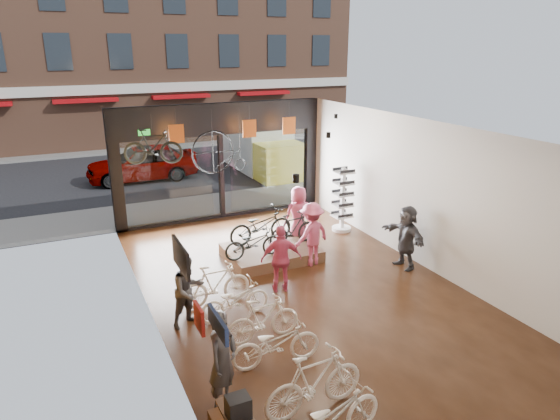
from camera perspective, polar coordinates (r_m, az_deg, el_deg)
ground_plane at (r=11.94m, az=2.90°, el=-9.40°), size 7.00×12.00×0.04m
ceiling at (r=10.71m, az=3.23°, el=9.10°), size 7.00×12.00×0.04m
wall_left at (r=10.11m, az=-14.90°, el=-3.39°), size 0.04×12.00×3.80m
wall_right at (r=13.14m, az=16.75°, el=1.49°), size 0.04×12.00×3.80m
wall_back at (r=7.01m, az=27.70°, el=-15.29°), size 7.00×0.04×3.80m
storefront at (r=16.51m, az=-6.79°, el=5.51°), size 7.00×0.26×3.80m
exit_sign at (r=15.61m, az=-15.28°, el=8.55°), size 0.35×0.06×0.18m
street_road at (r=25.43m, az=-13.13°, el=5.29°), size 30.00×18.00×0.02m
sidewalk_near at (r=18.10m, az=-7.78°, el=0.57°), size 30.00×2.40×0.12m
sidewalk_far at (r=29.27m, az=-14.85°, el=6.97°), size 30.00×2.00×0.12m
opposite_building at (r=31.25m, az=-16.87°, el=20.32°), size 26.00×5.00×14.00m
street_car at (r=22.11m, az=-15.47°, el=5.27°), size 4.58×1.84×1.56m
box_truck at (r=22.51m, az=-1.92°, el=7.22°), size 2.01×6.04×2.38m
floor_bike_0 at (r=7.75m, az=5.87°, el=-22.62°), size 1.87×0.89×0.94m
floor_bike_1 at (r=8.26m, az=3.95°, el=-19.04°), size 1.78×0.59×1.06m
floor_bike_2 at (r=9.28m, az=-0.46°, el=-15.01°), size 1.70×0.73×0.87m
floor_bike_3 at (r=9.95m, az=-1.95°, el=-12.38°), size 1.52×0.43×0.91m
floor_bike_4 at (r=10.75m, az=-5.19°, el=-10.23°), size 1.58×0.64×0.82m
floor_bike_5 at (r=11.27m, az=-7.37°, el=-8.46°), size 1.62×0.49×0.97m
display_platform at (r=13.65m, az=-1.04°, el=-4.89°), size 2.40×1.80×0.30m
display_bike_left at (r=12.85m, az=-3.07°, el=-3.76°), size 1.55×0.55×0.81m
display_bike_mid at (r=13.61m, az=1.49°, el=-2.22°), size 1.56×0.64×0.91m
display_bike_right at (r=13.78m, az=-2.22°, el=-1.81°), size 1.90×0.76×0.98m
customer_0 at (r=8.20m, az=-6.57°, el=-16.64°), size 0.74×0.71×1.71m
customer_1 at (r=10.48m, az=-10.43°, el=-9.03°), size 0.91×0.82×1.55m
customer_2 at (r=11.63m, az=0.14°, el=-5.60°), size 1.03×0.65×1.63m
customer_3 at (r=13.02m, az=3.65°, el=-2.78°), size 1.23×0.90×1.70m
customer_4 at (r=14.41m, az=2.12°, el=-0.61°), size 0.88×0.60×1.71m
customer_5 at (r=13.25m, az=14.22°, el=-3.01°), size 0.53×1.56×1.67m
sunglasses_rack at (r=15.48m, az=7.16°, el=1.19°), size 0.63×0.53×2.01m
wall_merch at (r=7.37m, az=-8.03°, el=-16.94°), size 0.40×2.40×2.60m
penny_farthing at (r=14.89m, az=-6.68°, el=6.47°), size 1.60×0.06×1.28m
hung_bike at (r=13.99m, az=-14.31°, el=7.03°), size 1.64×0.93×0.95m
jersey_left at (r=15.11m, az=-11.75°, el=8.51°), size 0.45×0.03×0.55m
jersey_mid at (r=15.80m, az=-3.51°, el=9.27°), size 0.45×0.03×0.55m
jersey_right at (r=16.35m, az=1.04°, el=9.61°), size 0.45×0.03×0.55m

